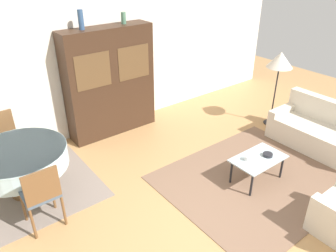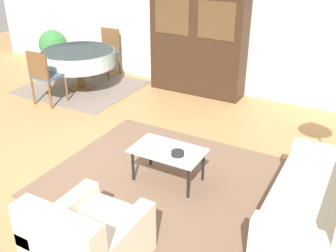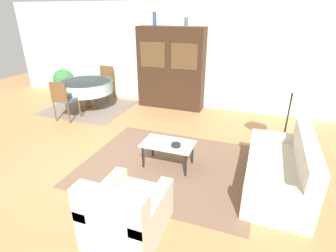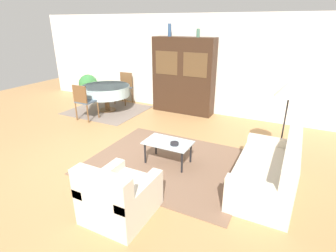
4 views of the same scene
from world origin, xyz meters
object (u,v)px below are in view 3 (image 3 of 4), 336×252
display_cabinet (171,69)px  coffee_table (168,146)px  dining_table (86,87)px  vase_short (186,22)px  dining_chair_far (105,80)px  vase_tall (155,19)px  floor_lamp (295,82)px  dining_chair_near (63,98)px  couch (281,172)px  armchair (126,214)px  potted_plant (64,80)px  cup (159,138)px  bowl (176,145)px

display_cabinet → coffee_table: bearing=-71.4°
dining_table → vase_short: 3.06m
dining_chair_far → vase_tall: 2.34m
display_cabinet → floor_lamp: size_ratio=1.34×
dining_chair_near → dining_chair_far: bearing=90.0°
couch → floor_lamp: 1.56m
armchair → dining_chair_near: bearing=139.3°
display_cabinet → dining_chair_near: display_cabinet is taller
couch → dining_table: couch is taller
dining_chair_far → potted_plant: 1.42m
coffee_table → floor_lamp: 2.36m
armchair → coffee_table: armchair is taller
potted_plant → cup: bearing=-32.3°
armchair → couch: bearing=42.0°
dining_table → dining_chair_far: (0.00, 0.91, -0.04)m
dining_chair_far → vase_short: (2.44, 0.02, 1.64)m
display_cabinet → floor_lamp: (2.82, -1.80, 0.32)m
armchair → cup: bearing=98.7°
armchair → vase_tall: bearing=108.3°
couch → bowl: bearing=90.5°
armchair → coffee_table: 1.59m
bowl → vase_tall: vase_tall is taller
potted_plant → bowl: bearing=-31.4°
armchair → potted_plant: size_ratio=1.10×
dining_table → vase_short: (2.44, 0.93, 1.60)m
vase_tall → bowl: bearing=-61.9°
armchair → display_cabinet: size_ratio=0.43×
bowl → vase_tall: bearing=118.1°
dining_chair_far → bowl: bearing=137.4°
armchair → display_cabinet: (-1.04, 4.49, 0.75)m
dining_chair_far → potted_plant: bearing=5.4°
armchair → cup: (-0.25, 1.65, 0.17)m
potted_plant → armchair: bearing=-43.9°
floor_lamp → potted_plant: size_ratio=1.89×
cup → vase_short: 3.35m
floor_lamp → dining_chair_near: bearing=-179.6°
dining_chair_near → dining_chair_far: size_ratio=1.00×
dining_chair_near → vase_tall: vase_tall is taller
dining_chair_far → armchair: bearing=124.7°
cup → display_cabinet: bearing=105.5°
potted_plant → dining_chair_near: bearing=-50.1°
cup → vase_tall: size_ratio=0.29×
vase_short → dining_chair_near: bearing=-143.0°
display_cabinet → potted_plant: (-3.45, -0.16, -0.57)m
coffee_table → floor_lamp: bearing=30.8°
floor_lamp → bowl: (-1.69, -1.15, -0.91)m
couch → dining_table: (-4.81, 2.01, 0.30)m
dining_chair_far → cup: bearing=135.2°
vase_short → armchair: bearing=-81.7°
couch → dining_table: bearing=67.3°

